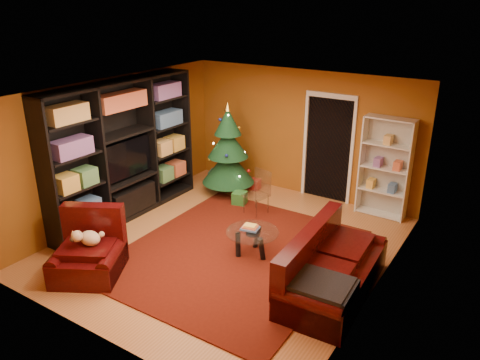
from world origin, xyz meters
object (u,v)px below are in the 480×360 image
Objects in this scene: acrylic_chair at (256,195)px; christmas_tree at (228,150)px; gift_box_teal at (217,177)px; white_bookshelf at (385,168)px; armchair at (87,252)px; coffee_table at (252,243)px; dog at (90,238)px; media_unit at (123,151)px; gift_box_red at (255,184)px; sofa at (335,264)px; rug at (234,253)px; gift_box_green at (240,198)px.

christmas_tree is at bearing 162.21° from acrylic_chair.
gift_box_teal is 3.68m from white_bookshelf.
armchair is 2.54m from coffee_table.
dog is at bearing -89.16° from christmas_tree.
gift_box_teal is 1.79m from acrylic_chair.
media_unit reaches higher than dog.
acrylic_chair is at bearing -29.98° from christmas_tree.
gift_box_teal is 0.36× the size of coffee_table.
gift_box_red is 0.10× the size of sofa.
coffee_table is (-1.49, 0.23, -0.24)m from sofa.
gift_box_teal is 0.16× the size of white_bookshelf.
christmas_tree is at bearing 61.15° from armchair.
rug is 1.97× the size of white_bookshelf.
christmas_tree reaches higher than coffee_table.
gift_box_red is 2.82m from white_bookshelf.
gift_box_red is 0.28× the size of acrylic_chair.
gift_box_teal is 0.14× the size of sofa.
gift_box_red is 0.55× the size of dog.
media_unit reaches higher than rug.
white_bookshelf reaches higher than gift_box_teal.
white_bookshelf is (3.07, 0.67, -0.00)m from christmas_tree.
rug is 4.95× the size of acrylic_chair.
sofa is at bearing -32.97° from gift_box_teal.
acrylic_chair is (1.55, -0.87, 0.24)m from gift_box_teal.
media_unit is at bearing -117.50° from christmas_tree.
acrylic_chair reaches higher than gift_box_red.
media_unit is at bearing -120.31° from gift_box_red.
coffee_table is (1.76, 1.83, -0.18)m from armchair.
media_unit is 2.21m from christmas_tree.
white_bookshelf is 4.91× the size of dog.
christmas_tree reaches higher than sofa.
christmas_tree is 6.45× the size of gift_box_teal.
gift_box_teal is 1.38× the size of gift_box_red.
media_unit is 2.61m from acrylic_chair.
sofa is (4.29, -0.25, -0.82)m from media_unit.
gift_box_green is at bearing 170.18° from acrylic_chair.
armchair is 3.34m from acrylic_chair.
media_unit is 12.68× the size of gift_box_green.
gift_box_green is at bearing 120.36° from rug.
coffee_table is at bearing -114.57° from white_bookshelf.
coffee_table is 1.55m from acrylic_chair.
gift_box_teal is 0.39× the size of acrylic_chair.
gift_box_green is 0.87m from gift_box_red.
christmas_tree reaches higher than acrylic_chair.
christmas_tree is 1.34m from acrylic_chair.
sofa is at bearing -84.38° from white_bookshelf.
white_bookshelf is at bearing 33.08° from media_unit.
coffee_table is (1.41, -2.41, 0.11)m from gift_box_red.
christmas_tree is at bearing 143.63° from gift_box_green.
gift_box_green is 0.61m from acrylic_chair.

